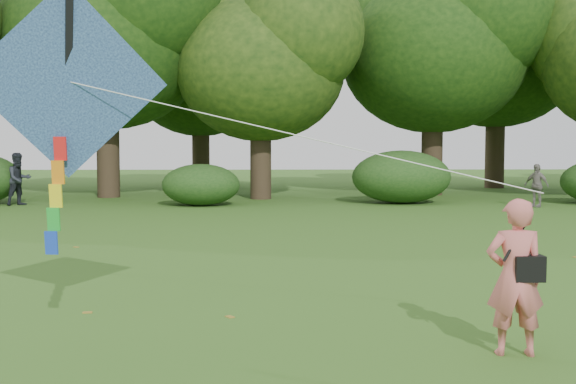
{
  "coord_description": "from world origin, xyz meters",
  "views": [
    {
      "loc": [
        -1.6,
        -7.46,
        2.15
      ],
      "look_at": [
        -1.38,
        2.0,
        1.5
      ],
      "focal_mm": 45.0,
      "sensor_mm": 36.0,
      "label": 1
    }
  ],
  "objects_px": {
    "bystander_left": "(19,179)",
    "flying_kite": "(69,86)",
    "bystander_right": "(536,185)",
    "man_kite_flyer": "(515,277)"
  },
  "relations": [
    {
      "from": "bystander_left",
      "to": "flying_kite",
      "type": "bearing_deg",
      "value": -117.68
    },
    {
      "from": "bystander_right",
      "to": "flying_kite",
      "type": "relative_size",
      "value": 0.24
    },
    {
      "from": "bystander_left",
      "to": "bystander_right",
      "type": "xyz_separation_m",
      "value": [
        17.47,
        -1.02,
        -0.18
      ]
    },
    {
      "from": "bystander_right",
      "to": "flying_kite",
      "type": "bearing_deg",
      "value": -76.3
    },
    {
      "from": "bystander_left",
      "to": "bystander_right",
      "type": "height_order",
      "value": "bystander_left"
    },
    {
      "from": "bystander_right",
      "to": "flying_kite",
      "type": "xyz_separation_m",
      "value": [
        -11.04,
        -15.84,
        2.04
      ]
    },
    {
      "from": "man_kite_flyer",
      "to": "bystander_right",
      "type": "height_order",
      "value": "man_kite_flyer"
    },
    {
      "from": "man_kite_flyer",
      "to": "flying_kite",
      "type": "xyz_separation_m",
      "value": [
        -4.66,
        0.81,
        1.96
      ]
    },
    {
      "from": "bystander_left",
      "to": "flying_kite",
      "type": "xyz_separation_m",
      "value": [
        6.43,
        -16.86,
        1.86
      ]
    },
    {
      "from": "flying_kite",
      "to": "man_kite_flyer",
      "type": "bearing_deg",
      "value": -9.86
    }
  ]
}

